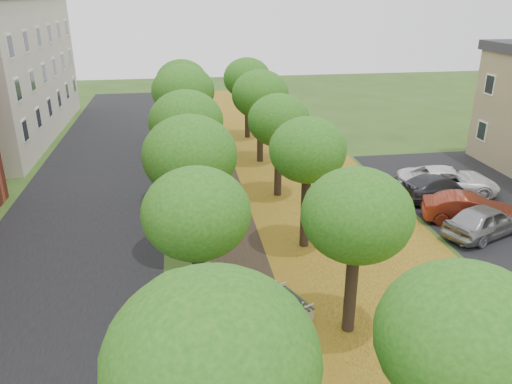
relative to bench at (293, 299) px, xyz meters
name	(u,v)px	position (x,y,z in m)	size (l,w,h in m)	color
street_asphalt	(79,231)	(-8.54, 7.66, -0.43)	(8.00, 70.00, 0.01)	black
footpath	(237,220)	(-1.04, 7.66, -0.42)	(3.20, 70.00, 0.01)	black
leaf_verge	(336,214)	(3.96, 7.66, -0.42)	(7.50, 70.00, 0.01)	#B88D22
parking_lot	(480,197)	(12.46, 8.66, -0.43)	(9.00, 16.00, 0.01)	black
tree_row_west	(188,138)	(-3.24, 7.66, 3.86)	(3.50, 33.50, 5.82)	black
tree_row_east	(291,133)	(1.56, 7.66, 3.86)	(3.50, 33.50, 5.82)	black
bench	(293,299)	(0.00, 0.00, 0.00)	(1.14, 1.80, 0.82)	#262F29
car_silver	(486,220)	(9.96, 4.35, 0.32)	(1.76, 4.37, 1.49)	#9E9EA2
car_red	(469,209)	(9.96, 5.68, 0.28)	(1.51, 4.32, 1.42)	maroon
car_grey	(438,187)	(9.96, 8.79, 0.25)	(1.91, 4.70, 1.37)	#313236
car_white	(448,181)	(10.89, 9.40, 0.32)	(2.47, 5.36, 1.49)	white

